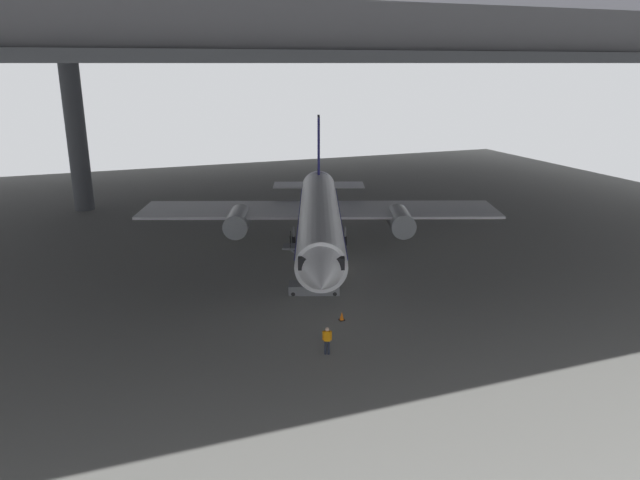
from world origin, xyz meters
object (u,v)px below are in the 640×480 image
airplane_main (320,216)px  crew_worker_by_stairs (323,262)px  traffic_cone_orange (342,316)px  crew_worker_near_nose (327,339)px  boarding_stairs (313,283)px

airplane_main → crew_worker_by_stairs: 6.00m
crew_worker_by_stairs → traffic_cone_orange: size_ratio=2.66×
crew_worker_near_nose → traffic_cone_orange: (2.62, 4.09, -0.69)m
traffic_cone_orange → boarding_stairs: bearing=91.1°
airplane_main → crew_worker_near_nose: airplane_main is taller
crew_worker_near_nose → traffic_cone_orange: size_ratio=2.85×
boarding_stairs → traffic_cone_orange: bearing=-88.9°
crew_worker_near_nose → crew_worker_by_stairs: (4.71, 13.06, -0.07)m
boarding_stairs → traffic_cone_orange: boarding_stairs is taller
airplane_main → crew_worker_near_nose: size_ratio=19.73×
airplane_main → crew_worker_by_stairs: airplane_main is taller
boarding_stairs → crew_worker_by_stairs: 4.29m
traffic_cone_orange → crew_worker_near_nose: bearing=-122.6°
boarding_stairs → crew_worker_by_stairs: size_ratio=2.86×
boarding_stairs → crew_worker_near_nose: size_ratio=2.67×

